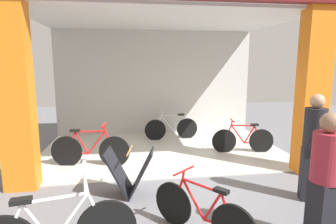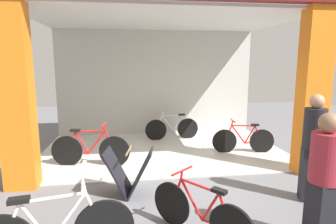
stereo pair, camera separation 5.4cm
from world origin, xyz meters
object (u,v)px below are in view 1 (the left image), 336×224
Objects in this scene: sandwich_board_sign at (130,172)px; pedestrian_1 at (313,147)px; bicycle_inside_2 at (90,150)px; bicycle_parked_1 at (201,213)px; bicycle_inside_1 at (243,140)px; bicycle_inside_0 at (172,128)px; pedestrian_0 at (325,179)px.

pedestrian_1 is at bearing -11.53° from sandwich_board_sign.
bicycle_parked_1 is (1.71, -2.78, -0.04)m from bicycle_inside_2.
bicycle_inside_1 is at bearing 59.20° from bicycle_parked_1.
bicycle_inside_2 is at bearing 119.76° from sandwich_board_sign.
bicycle_inside_1 is at bearing 6.59° from bicycle_inside_2.
pedestrian_1 is at bearing -67.19° from bicycle_inside_0.
sandwich_board_sign is (-1.23, -3.35, 0.05)m from bicycle_inside_0.
bicycle_inside_2 is (-2.06, -1.89, 0.03)m from bicycle_inside_0.
bicycle_inside_0 is at bearing 101.64° from pedestrian_0.
bicycle_parked_1 is 1.59m from sandwich_board_sign.
sandwich_board_sign is at bearing -60.24° from bicycle_inside_2.
pedestrian_1 is at bearing -28.83° from bicycle_inside_2.
pedestrian_0 is at bearing -119.44° from pedestrian_1.
pedestrian_0 reaches higher than sandwich_board_sign.
bicycle_inside_1 is at bearing -43.41° from bicycle_inside_0.
pedestrian_1 reaches higher than bicycle_inside_1.
bicycle_parked_1 is at bearing -94.26° from bicycle_inside_0.
sandwich_board_sign is at bearing 123.66° from bicycle_parked_1.
bicycle_parked_1 is (-1.90, -3.20, -0.00)m from bicycle_inside_1.
pedestrian_0 is (2.26, -1.68, 0.46)m from sandwich_board_sign.
bicycle_inside_1 is 3.36m from sandwich_board_sign.
sandwich_board_sign is (-2.78, -1.88, 0.06)m from bicycle_inside_1.
bicycle_inside_2 is at bearing -173.41° from bicycle_inside_1.
bicycle_inside_2 is at bearing -137.45° from bicycle_inside_0.
pedestrian_1 is (2.00, 0.73, 0.56)m from bicycle_parked_1.
bicycle_parked_1 is at bearing -58.34° from bicycle_inside_2.
bicycle_parked_1 is at bearing -120.80° from bicycle_inside_1.
bicycle_inside_2 is 4.27m from pedestrian_1.
pedestrian_1 is (1.65, -3.94, 0.55)m from bicycle_inside_0.
bicycle_inside_2 reaches higher than bicycle_parked_1.
bicycle_inside_1 is 0.92× the size of pedestrian_0.
pedestrian_0 is (1.38, -0.36, 0.52)m from bicycle_parked_1.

